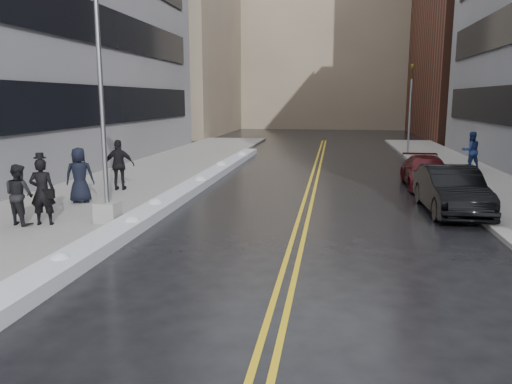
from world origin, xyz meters
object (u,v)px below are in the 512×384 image
at_px(pedestrian_d, 119,165).
at_px(car_maroon, 426,172).
at_px(fire_hydrant, 467,178).
at_px(pedestrian_fedora, 42,192).
at_px(car_black, 451,190).
at_px(traffic_signal, 410,105).
at_px(pedestrian_c, 80,175).
at_px(pedestrian_b, 19,195).
at_px(pedestrian_east, 471,151).
at_px(lamppost, 104,143).

relative_size(pedestrian_d, car_maroon, 0.45).
height_order(fire_hydrant, pedestrian_fedora, pedestrian_fedora).
distance_m(pedestrian_d, car_maroon, 13.11).
xyz_separation_m(car_black, car_maroon, (0.07, 5.09, -0.12)).
height_order(traffic_signal, pedestrian_c, traffic_signal).
bearing_deg(fire_hydrant, pedestrian_b, -149.36).
xyz_separation_m(pedestrian_b, pedestrian_east, (16.23, 14.40, 0.09)).
height_order(pedestrian_b, car_maroon, pedestrian_b).
distance_m(pedestrian_b, pedestrian_c, 3.26).
distance_m(fire_hydrant, pedestrian_b, 17.09).
height_order(lamppost, car_maroon, lamppost).
height_order(pedestrian_c, pedestrian_d, pedestrian_d).
bearing_deg(pedestrian_c, pedestrian_fedora, 79.02).
relative_size(pedestrian_fedora, pedestrian_east, 0.99).
relative_size(lamppost, car_black, 1.59).
bearing_deg(pedestrian_d, pedestrian_fedora, 80.32).
relative_size(pedestrian_c, car_black, 0.41).
bearing_deg(fire_hydrant, car_maroon, 158.06).
bearing_deg(car_black, pedestrian_east, 70.98).
xyz_separation_m(pedestrian_east, car_maroon, (-3.08, -5.08, -0.48)).
bearing_deg(pedestrian_b, car_maroon, -123.68).
height_order(pedestrian_b, car_black, pedestrian_b).
height_order(pedestrian_east, car_maroon, pedestrian_east).
xyz_separation_m(lamppost, traffic_signal, (11.80, 22.00, 0.87)).
height_order(pedestrian_b, pedestrian_east, pedestrian_east).
bearing_deg(pedestrian_b, fire_hydrant, -128.40).
height_order(traffic_signal, car_black, traffic_signal).
height_order(pedestrian_fedora, pedestrian_east, pedestrian_east).
bearing_deg(pedestrian_d, lamppost, 98.58).
relative_size(pedestrian_b, pedestrian_c, 0.91).
distance_m(pedestrian_c, pedestrian_d, 2.65).
relative_size(pedestrian_fedora, pedestrian_c, 0.99).
height_order(pedestrian_fedora, pedestrian_c, pedestrian_c).
distance_m(pedestrian_b, car_black, 13.74).
distance_m(lamppost, traffic_signal, 24.98).
distance_m(fire_hydrant, pedestrian_east, 5.93).
distance_m(traffic_signal, car_black, 18.68).
bearing_deg(pedestrian_c, traffic_signal, -146.10).
relative_size(car_black, car_maroon, 1.04).
bearing_deg(pedestrian_c, lamppost, 110.83).
xyz_separation_m(pedestrian_c, pedestrian_d, (0.33, 2.63, 0.03)).
xyz_separation_m(pedestrian_fedora, pedestrian_c, (-0.52, 3.16, 0.01)).
distance_m(pedestrian_d, car_black, 12.68).
height_order(traffic_signal, pedestrian_east, traffic_signal).
relative_size(fire_hydrant, pedestrian_east, 0.37).
bearing_deg(car_maroon, pedestrian_b, -143.84).
height_order(lamppost, pedestrian_fedora, lamppost).
distance_m(traffic_signal, pedestrian_d, 21.81).
bearing_deg(car_maroon, pedestrian_fedora, -142.65).
bearing_deg(traffic_signal, car_maroon, -94.49).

